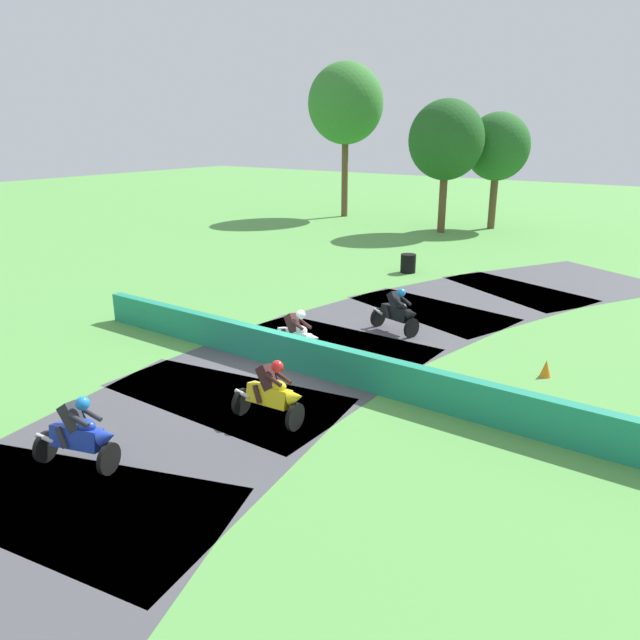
{
  "coord_description": "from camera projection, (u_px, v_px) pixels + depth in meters",
  "views": [
    {
      "loc": [
        9.31,
        -11.7,
        6.06
      ],
      "look_at": [
        0.06,
        1.51,
        0.9
      ],
      "focal_mm": 34.25,
      "sensor_mm": 36.0,
      "label": 1
    }
  ],
  "objects": [
    {
      "name": "motorcycle_lead_black",
      "position": [
        397.0,
        311.0,
        18.52
      ],
      "size": [
        1.71,
        1.02,
        1.42
      ],
      "color": "black",
      "rests_on": "ground"
    },
    {
      "name": "traffic_cone",
      "position": [
        546.0,
        368.0,
        15.35
      ],
      "size": [
        0.28,
        0.28,
        0.44
      ],
      "primitive_type": "cone",
      "color": "orange",
      "rests_on": "ground"
    },
    {
      "name": "tree_far_left",
      "position": [
        446.0,
        140.0,
        34.56
      ],
      "size": [
        4.27,
        4.27,
        7.51
      ],
      "color": "brown",
      "rests_on": "ground"
    },
    {
      "name": "track_asphalt",
      "position": [
        333.0,
        379.0,
        15.22
      ],
      "size": [
        10.87,
        35.79,
        0.01
      ],
      "color": "#47474C",
      "rests_on": "ground"
    },
    {
      "name": "tire_stack_mid_a",
      "position": [
        187.0,
        322.0,
        18.73
      ],
      "size": [
        0.57,
        0.57,
        0.6
      ],
      "color": "black",
      "rests_on": "ground"
    },
    {
      "name": "motorcycle_trailing_yellow",
      "position": [
        272.0,
        393.0,
        12.89
      ],
      "size": [
        1.68,
        0.8,
        1.43
      ],
      "color": "black",
      "rests_on": "ground"
    },
    {
      "name": "ground_plane",
      "position": [
        285.0,
        366.0,
        16.06
      ],
      "size": [
        120.0,
        120.0,
        0.0
      ],
      "primitive_type": "plane",
      "color": "#569947"
    },
    {
      "name": "tire_stack_near",
      "position": [
        408.0,
        263.0,
        26.18
      ],
      "size": [
        0.65,
        0.65,
        0.8
      ],
      "color": "black",
      "rests_on": "ground"
    },
    {
      "name": "safety_barrier",
      "position": [
        458.0,
        396.0,
        13.26
      ],
      "size": [
        23.54,
        0.51,
        0.9
      ],
      "primitive_type": "cube",
      "rotation": [
        0.0,
        0.0,
        4.7
      ],
      "color": "#1E8466",
      "rests_on": "ground"
    },
    {
      "name": "motorcycle_fourth_blue",
      "position": [
        80.0,
        434.0,
        11.17
      ],
      "size": [
        1.68,
        1.09,
        1.43
      ],
      "color": "black",
      "rests_on": "ground"
    },
    {
      "name": "motorcycle_chase_white",
      "position": [
        296.0,
        336.0,
        16.39
      ],
      "size": [
        1.69,
        0.77,
        1.43
      ],
      "color": "black",
      "rests_on": "ground"
    },
    {
      "name": "tree_mid_rise",
      "position": [
        497.0,
        147.0,
        36.09
      ],
      "size": [
        3.77,
        3.77,
        6.84
      ],
      "color": "brown",
      "rests_on": "ground"
    },
    {
      "name": "tree_behind_barrier",
      "position": [
        346.0,
        104.0,
        40.34
      ],
      "size": [
        5.0,
        5.0,
        10.06
      ],
      "color": "brown",
      "rests_on": "ground"
    }
  ]
}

